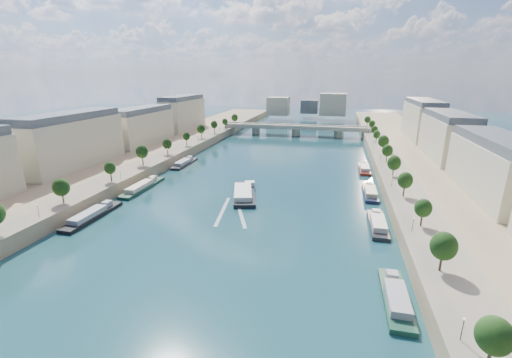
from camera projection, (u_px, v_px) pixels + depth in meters
The scene contains 17 objects.
ground at pixel (264, 179), 155.68m from camera, with size 700.00×700.00×0.00m, color #0B2632.
quay_left at pixel (123, 164), 170.97m from camera, with size 44.00×520.00×5.00m, color #9E8460.
quay_right at pixel (436, 185), 138.92m from camera, with size 44.00×520.00×5.00m, color #9E8460.
pave_left at pixel (150, 161), 166.88m from camera, with size 14.00×520.00×0.10m, color gray.
pave_right at pixel (398, 176), 141.51m from camera, with size 14.00×520.00×0.10m, color gray.
trees_left at pixel (154, 149), 166.71m from camera, with size 4.80×268.80×8.26m.
trees_right at pixel (391, 158), 149.66m from camera, with size 4.80×268.80×8.26m.
lamps_left at pixel (147, 161), 155.78m from camera, with size 0.36×200.36×4.28m.
lamps_right at pixel (386, 166), 146.36m from camera, with size 0.36×200.36×4.28m.
buildings_left at pixel (112, 132), 180.93m from camera, with size 16.00×226.00×23.20m.
buildings_right at pixel (468, 147), 143.10m from camera, with size 16.00×226.00×23.20m.
skyline at pixel (311, 105), 354.79m from camera, with size 79.00×42.00×22.00m.
bridge at pixel (296, 129), 264.51m from camera, with size 112.00×12.00×8.15m.
tour_barge at pixel (244, 193), 133.23m from camera, with size 15.05×28.80×3.78m.
wake at pixel (231, 212), 118.10m from camera, with size 14.46×25.89×0.04m.
moored_barges_left at pixel (108, 207), 120.16m from camera, with size 5.00×162.19×3.60m.
moored_barges_right at pixel (379, 230), 102.03m from camera, with size 5.00×162.04×3.60m.
Camera 1 is at (31.33, -45.62, 45.41)m, focal length 24.00 mm.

